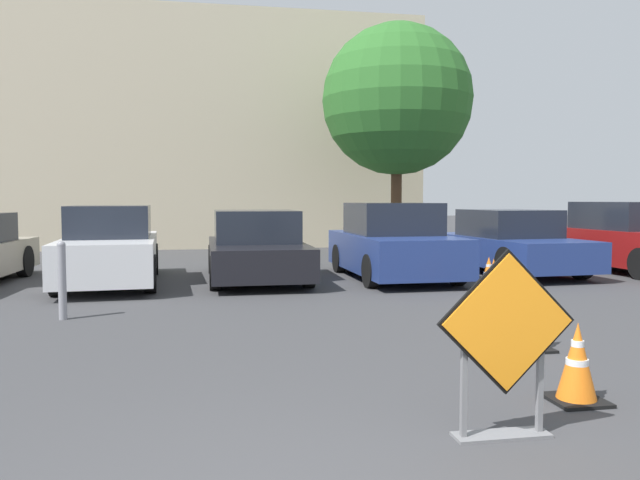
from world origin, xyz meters
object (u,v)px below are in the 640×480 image
traffic_cone_fourth (493,281)px  parked_car_fourth (393,244)px  traffic_cone_third (515,294)px  parked_car_second (111,248)px  parked_car_fifth (510,244)px  traffic_cone_second (531,314)px  traffic_cone_fifth (489,274)px  parked_car_third (256,248)px  bollard_nearest (62,278)px  road_closed_sign (506,339)px  parked_car_sixth (628,239)px  traffic_cone_nearest (577,363)px

traffic_cone_fourth → parked_car_fourth: 3.41m
traffic_cone_third → traffic_cone_fourth: (0.49, 1.64, -0.05)m
traffic_cone_fourth → parked_car_second: size_ratio=0.16×
parked_car_second → parked_car_fifth: bearing=178.5°
traffic_cone_second → parked_car_fifth: size_ratio=0.19×
traffic_cone_fifth → parked_car_third: size_ratio=0.14×
traffic_cone_fifth → parked_car_fifth: 2.95m
traffic_cone_third → parked_car_second: size_ratio=0.18×
traffic_cone_third → bollard_nearest: bearing=167.0°
road_closed_sign → parked_car_fourth: 8.89m
parked_car_fourth → parked_car_sixth: size_ratio=0.90×
traffic_cone_second → traffic_cone_third: (0.53, 1.38, -0.00)m
parked_car_fourth → traffic_cone_fourth: bearing=100.0°
traffic_cone_nearest → parked_car_fourth: 8.12m
parked_car_fourth → bollard_nearest: bearing=30.0°
traffic_cone_fourth → traffic_cone_third: bearing=-106.6°
traffic_cone_second → bollard_nearest: bearing=153.2°
traffic_cone_fifth → traffic_cone_fourth: bearing=-112.6°
parked_car_fifth → traffic_cone_nearest: bearing=62.5°
traffic_cone_nearest → bollard_nearest: 6.70m
traffic_cone_second → parked_car_sixth: (6.10, 6.61, 0.33)m
parked_car_fourth → parked_car_sixth: parked_car_sixth is taller
traffic_cone_nearest → bollard_nearest: size_ratio=0.60×
parked_car_second → parked_car_fourth: (5.75, -0.13, 0.01)m
bollard_nearest → road_closed_sign: bearing=-52.0°
traffic_cone_second → parked_car_fifth: (3.23, 6.78, 0.26)m
traffic_cone_nearest → road_closed_sign: bearing=-146.5°
bollard_nearest → parked_car_fifth: bearing=24.6°
traffic_cone_third → parked_car_sixth: 7.65m
traffic_cone_second → traffic_cone_fifth: (1.58, 4.36, -0.11)m
parked_car_sixth → parked_car_fourth: bearing=-0.5°
parked_car_fifth → bollard_nearest: parked_car_fifth is taller
parked_car_fifth → parked_car_fourth: bearing=4.9°
bollard_nearest → parked_car_sixth: bearing=18.3°
bollard_nearest → parked_car_second: bearing=88.3°
traffic_cone_fifth → traffic_cone_nearest: bearing=-109.2°
traffic_cone_nearest → traffic_cone_fifth: traffic_cone_nearest is taller
traffic_cone_nearest → parked_car_fourth: size_ratio=0.16×
traffic_cone_second → parked_car_fifth: bearing=64.5°
road_closed_sign → parked_car_second: size_ratio=0.29×
traffic_cone_second → parked_car_second: bearing=129.8°
parked_car_sixth → traffic_cone_nearest: bearing=48.3°
parked_car_sixth → traffic_cone_fourth: bearing=32.1°
traffic_cone_fourth → traffic_cone_fifth: size_ratio=1.17×
traffic_cone_nearest → parked_car_third: 8.56m
road_closed_sign → parked_car_fourth: size_ratio=0.32×
parked_car_sixth → traffic_cone_second: bearing=44.2°
traffic_cone_nearest → parked_car_fifth: bearing=66.1°
road_closed_sign → traffic_cone_fifth: 7.39m
traffic_cone_nearest → parked_car_fifth: size_ratio=0.15×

